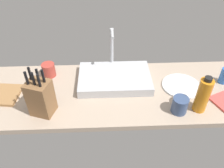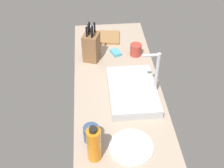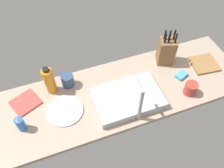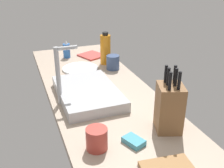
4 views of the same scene
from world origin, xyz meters
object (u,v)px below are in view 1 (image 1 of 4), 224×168
Objects in this scene: knife_block at (41,97)px; water_bottle at (203,95)px; soap_bottle at (224,75)px; dinner_plate at (181,86)px; cutting_board at (3,94)px; faucet at (112,48)px; coffee_mug at (49,70)px; sink_basin at (115,78)px; ceramic_cup at (180,105)px; dish_sponge at (42,89)px.

water_bottle is (90.62, -1.81, -0.14)cm from knife_block.
soap_bottle is 0.55× the size of dinner_plate.
cutting_board is 0.85× the size of water_bottle.
faucet is 3.33× the size of coffee_mug.
sink_basin is 50.24cm from knife_block.
dinner_plate is 89.92cm from coffee_mug.
sink_basin is 5.06× the size of coffee_mug.
ceramic_cup is 1.11× the size of dish_sponge.
dish_sponge reaches higher than dinner_plate.
water_bottle is (-23.98, -23.94, 5.13)cm from soap_bottle.
dinner_plate is at bearing -10.06° from coffee_mug.
soap_bottle is at bearing 29.72° from knife_block.
knife_block is 88.71cm from dinner_plate.
coffee_mug is at bearing 168.79° from sink_basin.
sink_basin is 2.37× the size of cutting_board.
cutting_board is at bearing -171.38° from sink_basin.
ceramic_cup is (35.90, -28.50, 2.12)cm from sink_basin.
water_bottle is at bearing 5.57° from ceramic_cup.
water_bottle reaches higher than dish_sponge.
coffee_mug is 88.99cm from ceramic_cup.
faucet is 52.45cm from dinner_plate.
cutting_board is at bearing -142.77° from coffee_mug.
water_bottle is 98.18cm from dish_sponge.
cutting_board is 0.80× the size of dinner_plate.
sink_basin is 55.97cm from water_bottle.
sink_basin is at bearing 150.45° from water_bottle.
faucet is (-1.12, 14.63, 14.83)cm from sink_basin.
cutting_board is at bearing 172.05° from water_bottle.
coffee_mug is at bearing 155.16° from ceramic_cup.
soap_bottle is at bearing -2.67° from sink_basin.
coffee_mug is at bearing 158.74° from water_bottle.
ceramic_cup reaches higher than coffee_mug.
faucet is at bearing 130.65° from ceramic_cup.
water_bottle is 100.00cm from coffee_mug.
dish_sponge is at bearing 10.38° from cutting_board.
faucet is 45.98cm from coffee_mug.
sink_basin is 1.52× the size of faucet.
dinner_plate is at bearing 31.05° from knife_block.
coffee_mug reaches higher than cutting_board.
knife_block is 1.47× the size of cutting_board.
dish_sponge is (-47.27, -6.43, -1.67)cm from sink_basin.
faucet reaches higher than sink_basin.
coffee_mug is (-2.39, 34.38, -6.58)cm from knife_block.
coffee_mug is at bearing 112.76° from knife_block.
faucet is at bearing 20.02° from cutting_board.
soap_bottle is (142.78, 7.35, 5.09)cm from cutting_board.
soap_bottle is at bearing 34.75° from ceramic_cup.
coffee_mug is (-43.73, -5.74, -13.01)cm from faucet.
soap_bottle is (73.26, -17.99, -11.71)cm from faucet.
cutting_board is at bearing 170.52° from ceramic_cup.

